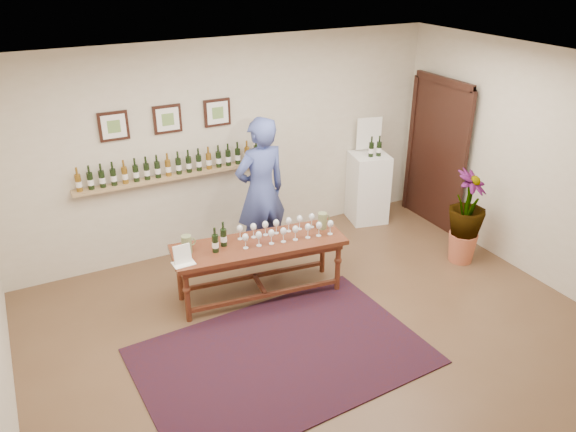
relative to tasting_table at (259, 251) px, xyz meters
name	(u,v)px	position (x,y,z in m)	size (l,w,h in m)	color
ground	(322,336)	(0.25, -1.05, -0.60)	(6.00, 6.00, 0.00)	brown
room_shell	(386,156)	(2.36, 0.81, 0.52)	(6.00, 6.00, 6.00)	beige
rug	(283,356)	(-0.28, -1.14, -0.60)	(2.85, 1.90, 0.02)	#43110C
tasting_table	(259,251)	(0.00, 0.00, 0.00)	(2.06, 0.87, 0.71)	#4F2113
table_glasses	(286,229)	(0.34, -0.01, 0.20)	(1.37, 0.32, 0.19)	white
table_bottles	(219,235)	(-0.45, 0.07, 0.27)	(0.31, 0.18, 0.34)	black
pitcher_left	(187,244)	(-0.81, 0.15, 0.21)	(0.13, 0.13, 0.21)	olive
pitcher_right	(322,221)	(0.83, -0.02, 0.21)	(0.13, 0.13, 0.20)	olive
menu_card	(182,254)	(-0.92, -0.04, 0.21)	(0.23, 0.17, 0.21)	white
display_pedestal	(368,188)	(2.31, 1.14, -0.08)	(0.52, 0.52, 1.05)	white
pedestal_bottles	(375,146)	(2.34, 1.05, 0.60)	(0.32, 0.09, 0.32)	black
info_sign	(369,133)	(2.40, 1.31, 0.71)	(0.38, 0.02, 0.53)	white
potted_plant	(466,217)	(2.72, -0.49, 0.03)	(0.78, 0.78, 1.09)	#BE5F3F
person	(261,192)	(0.38, 0.76, 0.38)	(0.71, 0.47, 1.96)	#3D4B90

